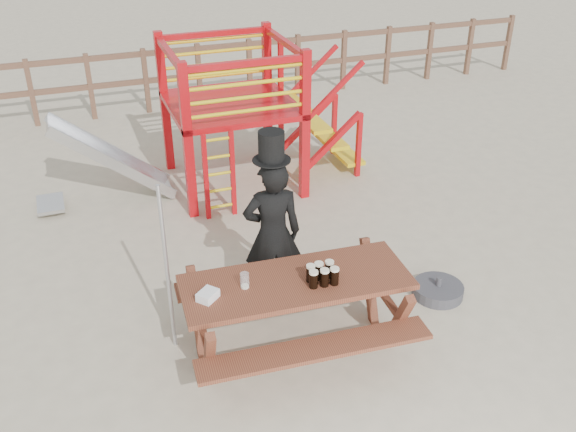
# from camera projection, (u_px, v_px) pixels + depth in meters

# --- Properties ---
(ground) EXTENTS (60.00, 60.00, 0.00)m
(ground) POSITION_uv_depth(u_px,v_px,m) (312.00, 331.00, 6.56)
(ground) COLOR #BEB194
(ground) RESTS_ON ground
(back_fence) EXTENTS (15.09, 0.09, 1.20)m
(back_fence) POSITION_uv_depth(u_px,v_px,m) (172.00, 71.00, 11.92)
(back_fence) COLOR brown
(back_fence) RESTS_ON ground
(playground_fort) EXTENTS (4.71, 1.84, 2.10)m
(playground_fort) POSITION_uv_depth(u_px,v_px,m) (227.00, 114.00, 8.99)
(playground_fort) COLOR #B90C12
(playground_fort) RESTS_ON ground
(picnic_table) EXTENTS (2.21, 1.60, 0.82)m
(picnic_table) POSITION_uv_depth(u_px,v_px,m) (296.00, 306.00, 6.08)
(picnic_table) COLOR brown
(picnic_table) RESTS_ON ground
(man_with_hat) EXTENTS (0.66, 0.49, 1.97)m
(man_with_hat) POSITION_uv_depth(u_px,v_px,m) (273.00, 230.00, 6.59)
(man_with_hat) COLOR black
(man_with_hat) RESTS_ON ground
(metal_pole) EXTENTS (0.04, 0.04, 1.78)m
(metal_pole) POSITION_uv_depth(u_px,v_px,m) (167.00, 270.00, 5.95)
(metal_pole) COLOR #B2B2B7
(metal_pole) RESTS_ON ground
(parasol_base) EXTENTS (0.56, 0.56, 0.24)m
(parasol_base) POSITION_uv_depth(u_px,v_px,m) (438.00, 290.00, 7.06)
(parasol_base) COLOR #3A3A3F
(parasol_base) RESTS_ON ground
(paper_bag) EXTENTS (0.23, 0.22, 0.08)m
(paper_bag) POSITION_uv_depth(u_px,v_px,m) (208.00, 295.00, 5.65)
(paper_bag) COLOR white
(paper_bag) RESTS_ON picnic_table
(stout_pints) EXTENTS (0.28, 0.21, 0.17)m
(stout_pints) POSITION_uv_depth(u_px,v_px,m) (322.00, 274.00, 5.85)
(stout_pints) COLOR black
(stout_pints) RESTS_ON picnic_table
(empty_glasses) EXTENTS (0.08, 0.08, 0.15)m
(empty_glasses) POSITION_uv_depth(u_px,v_px,m) (245.00, 281.00, 5.79)
(empty_glasses) COLOR silver
(empty_glasses) RESTS_ON picnic_table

